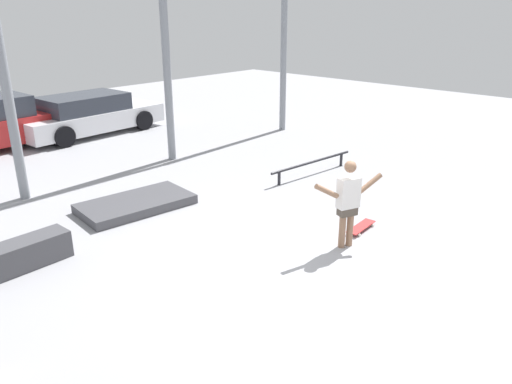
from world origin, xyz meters
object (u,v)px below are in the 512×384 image
skateboarder (348,200)px  grind_rail (312,164)px  parked_car_white (88,115)px  manual_pad (136,204)px  skateboard (361,227)px

skateboarder → grind_rail: 3.88m
parked_car_white → skateboarder: bearing=-99.4°
manual_pad → parked_car_white: 6.87m
skateboard → manual_pad: manual_pad is taller
skateboard → grind_rail: size_ratio=0.29×
skateboard → grind_rail: grind_rail is taller
manual_pad → parked_car_white: size_ratio=0.47×
skateboarder → grind_rail: bearing=66.6°
parked_car_white → manual_pad: bearing=-115.4°
skateboarder → parked_car_white: 10.46m
skateboarder → parked_car_white: skateboarder is taller
skateboard → parked_car_white: (0.44, 10.24, 0.55)m
skateboard → parked_car_white: size_ratio=0.17×
skateboarder → grind_rail: (2.70, 2.73, -0.57)m
grind_rail → parked_car_white: parked_car_white is taller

